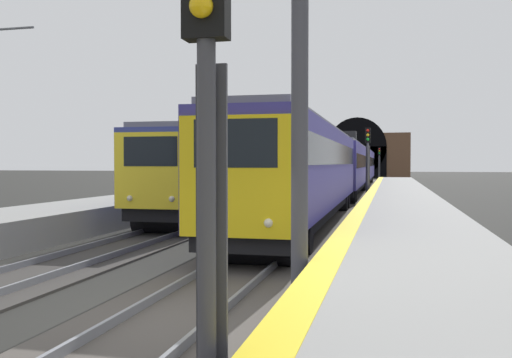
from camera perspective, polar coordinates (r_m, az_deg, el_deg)
name	(u,v)px	position (r m, az deg, el deg)	size (l,w,h in m)	color
ground_plane	(173,322)	(9.38, -8.43, -14.15)	(320.00, 320.00, 0.00)	black
platform_right	(426,307)	(8.63, 16.85, -12.29)	(112.00, 3.51, 0.96)	gray
platform_right_edge_strip	(321,269)	(8.57, 6.65, -9.02)	(112.00, 0.50, 0.01)	yellow
track_main_line	(173,319)	(9.36, -8.43, -13.91)	(160.00, 3.11, 0.21)	#4C4742
train_main_approaching	(345,166)	(43.87, 9.07, 1.31)	(63.63, 2.86, 4.97)	navy
train_adjacent_platform	(298,166)	(48.88, 4.30, 1.31)	(62.53, 2.96, 4.84)	navy
railway_signal_near	(207,159)	(4.79, -4.98, 2.05)	(0.39, 0.38, 4.34)	#38383D
railway_signal_mid	(368,156)	(39.30, 11.27, 2.29)	(0.39, 0.38, 4.97)	#4C4C54
railway_signal_far	(379,161)	(80.04, 12.40, 1.83)	(0.39, 0.38, 4.71)	#38383D
overhead_signal_gantry	(71,0)	(11.07, -18.22, 16.88)	(0.70, 8.56, 7.28)	#3F3F47
tunnel_portal	(357,155)	(98.28, 10.23, 2.38)	(2.15, 17.71, 10.32)	brown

